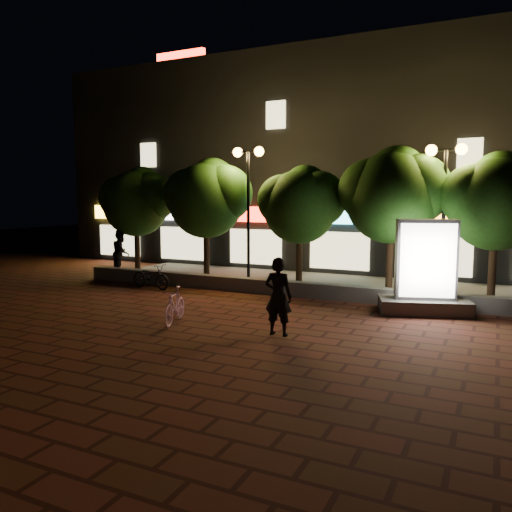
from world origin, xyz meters
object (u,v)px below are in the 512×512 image
Objects in this scene: ad_kiosk at (425,276)px; tree_mid at (302,202)px; tree_far_left at (138,199)px; tree_far_right at (498,198)px; street_lamp_left at (248,180)px; pedestrian at (121,252)px; tree_right at (394,192)px; scooter_pink at (175,305)px; street_lamp_right at (445,181)px; scooter_parked at (151,276)px; rider at (278,296)px; tree_left at (208,196)px.

tree_mid is at bearing 154.51° from ad_kiosk.
tree_far_left is 0.97× the size of tree_far_right.
street_lamp_left reaches higher than pedestrian.
tree_right is at bearing 180.00° from tree_far_right.
scooter_pink is 0.83× the size of pedestrian.
scooter_parked is (-9.96, -2.20, -3.43)m from street_lamp_right.
tree_mid reaches higher than ad_kiosk.
rider reaches higher than scooter_parked.
scooter_pink is (-4.53, -6.40, -3.08)m from tree_right.
tree_right reaches higher than pedestrian.
tree_left reaches higher than tree_mid.
pedestrian is at bearing -119.66° from tree_far_left.
rider is 7.80m from scooter_parked.
tree_far_right is (10.50, -0.00, -0.08)m from tree_left.
scooter_parked is at bearing -44.76° from tree_far_left.
tree_right is 1.02× the size of street_lamp_right.
tree_far_left is at bearing -180.00° from tree_left.
scooter_pink is 0.91× the size of scooter_parked.
tree_right is 2.61× the size of pedestrian.
scooter_pink is at bearing -125.26° from tree_right.
tree_far_right reaches higher than tree_mid.
tree_far_left is 2.38m from pedestrian.
pedestrian is at bearing -174.95° from tree_mid.
tree_left is at bearing -15.36° from scooter_parked.
rider is at bearing -112.36° from scooter_parked.
tree_right is at bearing -66.40° from scooter_parked.
ad_kiosk is (12.20, -2.24, -2.18)m from tree_far_left.
tree_far_right is 0.92× the size of street_lamp_left.
street_lamp_left is at bearing -172.69° from tree_mid.
street_lamp_left is 7.00m from street_lamp_right.
tree_far_left is 5.50m from street_lamp_left.
street_lamp_left is (-5.36, -0.26, 0.46)m from tree_right.
scooter_parked is (2.48, -2.46, -2.83)m from tree_far_left.
scooter_pink is at bearing -100.79° from tree_mid.
tree_far_left is 2.38× the size of pedestrian.
tree_left is at bearing -107.61° from pedestrian.
rider is at bearing -47.53° from tree_left.
tree_far_right is 1.70× the size of ad_kiosk.
rider is (1.77, -6.29, -2.24)m from tree_mid.
tree_mid reaches higher than pedestrian.
street_lamp_right is 10.76m from scooter_parked.
tree_left is 3.03× the size of scooter_pink.
street_lamp_right reaches higher than ad_kiosk.
tree_far_right is 2.44× the size of rider.
street_lamp_left is at bearing -7.70° from tree_left.
tree_mid is at bearing -0.00° from tree_left.
tree_far_right is 0.96× the size of street_lamp_right.
rider reaches higher than scooter_pink.
tree_mid reaches higher than scooter_pink.
tree_left reaches higher than rider.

